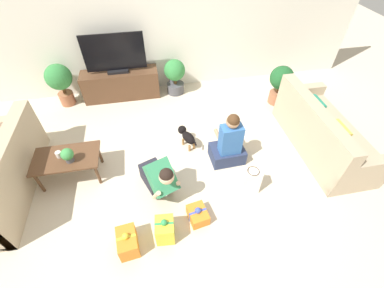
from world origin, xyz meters
name	(u,v)px	position (x,y,z in m)	size (l,w,h in m)	color
ground_plane	(177,178)	(0.00, 0.00, 0.00)	(16.00, 16.00, 0.00)	beige
wall_back	(153,25)	(0.00, 2.63, 1.30)	(8.40, 0.06, 2.60)	white
sofa_right	(322,133)	(2.43, 0.22, 0.31)	(0.83, 1.96, 0.85)	tan
coffee_table	(67,159)	(-1.53, 0.33, 0.37)	(0.92, 0.54, 0.42)	brown
tv_console	(121,84)	(-0.79, 2.35, 0.29)	(1.51, 0.42, 0.57)	brown
tv	(115,56)	(-0.79, 2.35, 0.91)	(1.14, 0.20, 0.75)	black
potted_plant_back_left	(60,80)	(-1.89, 2.30, 0.53)	(0.49, 0.49, 0.85)	#A36042
potted_plant_back_right	(175,75)	(0.32, 2.30, 0.42)	(0.43, 0.43, 0.74)	#4C4C51
potted_plant_corner_right	(281,82)	(2.28, 1.55, 0.47)	(0.45, 0.45, 0.79)	#A36042
person_kneeling	(159,177)	(-0.26, -0.20, 0.33)	(0.56, 0.80, 0.76)	#23232D
person_sitting	(229,145)	(0.86, 0.21, 0.34)	(0.54, 0.49, 0.95)	#283351
dog	(187,136)	(0.28, 0.67, 0.21)	(0.28, 0.45, 0.32)	black
gift_box_a	(128,242)	(-0.72, -0.95, 0.13)	(0.26, 0.36, 0.33)	orange
gift_box_b	(198,215)	(0.18, -0.72, 0.09)	(0.28, 0.33, 0.23)	orange
gift_box_c	(165,230)	(-0.27, -0.89, 0.16)	(0.25, 0.28, 0.38)	yellow
gift_bag_a	(251,181)	(1.01, -0.41, 0.21)	(0.28, 0.19, 0.43)	white
mug	(59,154)	(-1.61, 0.36, 0.47)	(0.12, 0.08, 0.09)	silver
tabletop_plant	(67,155)	(-1.45, 0.24, 0.55)	(0.17, 0.17, 0.22)	#4C4C51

